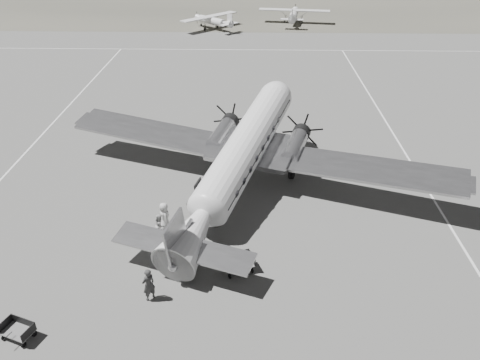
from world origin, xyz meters
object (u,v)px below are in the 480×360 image
baggage_cart_far (18,331)px  ramp_agent (160,225)px  ground_crew (149,285)px  passenger (165,217)px  baggage_cart_near (238,264)px  dc3_airliner (241,158)px  light_plane_right (294,16)px  light_plane_left (212,22)px

baggage_cart_far → ramp_agent: (5.09, 7.73, 0.33)m
ground_crew → passenger: size_ratio=0.98×
ramp_agent → ground_crew: bearing=179.4°
baggage_cart_far → baggage_cart_near: bearing=45.9°
dc3_airliner → light_plane_right: dc3_airliner is taller
ground_crew → baggage_cart_near: bearing=162.5°
baggage_cart_far → passenger: bearing=77.5°
light_plane_right → passenger: (-11.87, -57.39, -0.27)m
dc3_airliner → baggage_cart_far: bearing=-107.9°
baggage_cart_near → passenger: size_ratio=0.87×
light_plane_left → baggage_cart_far: bearing=-140.4°
baggage_cart_far → ground_crew: bearing=45.3°
ground_crew → passenger: 5.71m
light_plane_right → baggage_cart_near: size_ratio=7.09×
baggage_cart_near → passenger: 5.73m
baggage_cart_near → ramp_agent: 5.56m
dc3_airliner → baggage_cart_near: 8.15m
light_plane_right → dc3_airliner: bearing=-89.9°
light_plane_left → passenger: bearing=-135.3°
dc3_airliner → passenger: bearing=-116.1°
baggage_cart_near → passenger: passenger is taller
ramp_agent → light_plane_left: bearing=-3.3°
baggage_cart_far → ramp_agent: ramp_agent is taller
light_plane_right → ramp_agent: size_ratio=7.89×
dc3_airliner → ground_crew: size_ratio=15.23×
light_plane_right → baggage_cart_near: 61.39m
ground_crew → light_plane_right: bearing=-144.6°
light_plane_left → baggage_cart_near: (5.77, -56.47, -0.65)m
light_plane_left → passenger: light_plane_left is taller
ground_crew → dc3_airliner: bearing=-157.1°
ramp_agent → passenger: 0.61m
passenger → ramp_agent: bearing=140.9°
light_plane_right → ramp_agent: (-12.06, -57.93, -0.47)m
baggage_cart_far → passenger: (5.29, 8.27, 0.53)m
passenger → baggage_cart_far: bearing=128.0°
ramp_agent → passenger: bearing=-24.2°
light_plane_left → passenger: size_ratio=5.71×
dc3_airliner → baggage_cart_near: bearing=-69.8°
light_plane_right → baggage_cart_near: bearing=-88.9°
light_plane_right → ground_crew: bearing=-92.5°
light_plane_right → ground_crew: 64.17m
light_plane_left → baggage_cart_far: size_ratio=7.29×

